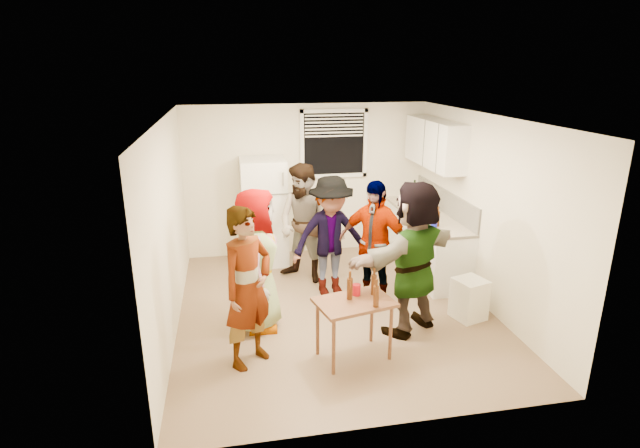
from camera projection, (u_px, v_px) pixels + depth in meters
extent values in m
cube|color=white|center=(264.00, 212.00, 7.95)|extent=(0.70, 0.70, 1.70)
cube|color=white|center=(425.00, 242.00, 7.83)|extent=(0.60, 2.20, 0.86)
cube|color=beige|center=(427.00, 215.00, 7.69)|extent=(0.64, 2.22, 0.04)
cube|color=#A5A197|center=(445.00, 201.00, 7.68)|extent=(0.03, 2.20, 0.36)
cube|color=white|center=(435.00, 143.00, 7.57)|extent=(0.34, 1.60, 0.70)
cylinder|color=white|center=(425.00, 213.00, 7.70)|extent=(0.12, 0.12, 0.26)
cylinder|color=black|center=(414.00, 201.00, 8.35)|extent=(0.07, 0.07, 0.27)
cylinder|color=#47230C|center=(437.00, 226.00, 7.08)|extent=(0.06, 0.06, 0.22)
cylinder|color=#0E14AD|center=(434.00, 227.00, 7.04)|extent=(0.09, 0.09, 0.12)
cube|color=tan|center=(426.00, 198.00, 8.24)|extent=(0.02, 0.20, 0.17)
cube|color=white|center=(469.00, 300.00, 6.31)|extent=(0.44, 0.44, 0.52)
cylinder|color=#47230C|center=(350.00, 299.00, 5.38)|extent=(0.06, 0.06, 0.24)
cylinder|color=red|center=(356.00, 295.00, 5.47)|extent=(0.09, 0.09, 0.12)
imported|color=gray|center=(260.00, 326.00, 6.18)|extent=(1.83, 1.03, 0.56)
imported|color=#141933|center=(251.00, 361.00, 5.46)|extent=(1.65, 1.74, 0.42)
imported|color=brown|center=(305.00, 279.00, 7.52)|extent=(1.83, 1.87, 0.67)
imported|color=#47474C|center=(330.00, 292.00, 7.09)|extent=(1.29, 1.81, 0.63)
imported|color=black|center=(372.00, 302.00, 6.79)|extent=(1.88, 1.94, 0.42)
imported|color=#BE614B|center=(409.00, 328.00, 6.12)|extent=(2.42, 2.47, 0.55)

